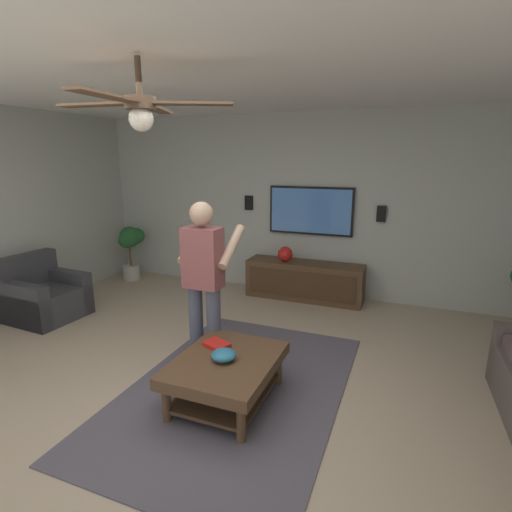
{
  "coord_description": "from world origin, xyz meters",
  "views": [
    {
      "loc": [
        -2.59,
        -1.54,
        2.03
      ],
      "look_at": [
        0.98,
        -0.11,
        1.08
      ],
      "focal_mm": 27.89,
      "sensor_mm": 36.0,
      "label": 1
    }
  ],
  "objects_px": {
    "tv": "(311,211)",
    "bowl": "(224,355)",
    "coffee_table": "(226,370)",
    "person_standing": "(204,275)",
    "ceiling_fan": "(140,108)",
    "wall_speaker_left": "(381,214)",
    "armchair": "(44,297)",
    "book": "(217,344)",
    "vase_round": "(285,254)",
    "potted_plant_tall": "(131,244)",
    "media_console": "(304,281)",
    "wall_speaker_right": "(249,203)",
    "remote_white": "(219,355)"
  },
  "relations": [
    {
      "from": "coffee_table",
      "to": "tv",
      "type": "bearing_deg",
      "value": 1.14
    },
    {
      "from": "media_console",
      "to": "tv",
      "type": "bearing_deg",
      "value": 180.0
    },
    {
      "from": "coffee_table",
      "to": "ceiling_fan",
      "type": "relative_size",
      "value": 0.84
    },
    {
      "from": "potted_plant_tall",
      "to": "remote_white",
      "type": "distance_m",
      "value": 3.91
    },
    {
      "from": "armchair",
      "to": "wall_speaker_left",
      "type": "bearing_deg",
      "value": 32.35
    },
    {
      "from": "potted_plant_tall",
      "to": "wall_speaker_left",
      "type": "relative_size",
      "value": 4.18
    },
    {
      "from": "wall_speaker_left",
      "to": "ceiling_fan",
      "type": "distance_m",
      "value": 3.83
    },
    {
      "from": "potted_plant_tall",
      "to": "media_console",
      "type": "bearing_deg",
      "value": -86.74
    },
    {
      "from": "person_standing",
      "to": "bowl",
      "type": "relative_size",
      "value": 7.93
    },
    {
      "from": "armchair",
      "to": "wall_speaker_right",
      "type": "relative_size",
      "value": 3.87
    },
    {
      "from": "remote_white",
      "to": "book",
      "type": "bearing_deg",
      "value": 22.11
    },
    {
      "from": "book",
      "to": "remote_white",
      "type": "bearing_deg",
      "value": 146.52
    },
    {
      "from": "remote_white",
      "to": "vase_round",
      "type": "distance_m",
      "value": 2.72
    },
    {
      "from": "ceiling_fan",
      "to": "bowl",
      "type": "bearing_deg",
      "value": -41.33
    },
    {
      "from": "armchair",
      "to": "person_standing",
      "type": "bearing_deg",
      "value": -3.31
    },
    {
      "from": "remote_white",
      "to": "ceiling_fan",
      "type": "bearing_deg",
      "value": 135.34
    },
    {
      "from": "vase_round",
      "to": "bowl",
      "type": "bearing_deg",
      "value": -172.84
    },
    {
      "from": "media_console",
      "to": "potted_plant_tall",
      "type": "height_order",
      "value": "potted_plant_tall"
    },
    {
      "from": "media_console",
      "to": "bowl",
      "type": "height_order",
      "value": "media_console"
    },
    {
      "from": "tv",
      "to": "potted_plant_tall",
      "type": "distance_m",
      "value": 3.07
    },
    {
      "from": "coffee_table",
      "to": "remote_white",
      "type": "xyz_separation_m",
      "value": [
        0.02,
        0.07,
        0.12
      ]
    },
    {
      "from": "bowl",
      "to": "coffee_table",
      "type": "bearing_deg",
      "value": -12.72
    },
    {
      "from": "person_standing",
      "to": "tv",
      "type": "bearing_deg",
      "value": -8.8
    },
    {
      "from": "vase_round",
      "to": "ceiling_fan",
      "type": "distance_m",
      "value": 3.58
    },
    {
      "from": "media_console",
      "to": "person_standing",
      "type": "distance_m",
      "value": 2.37
    },
    {
      "from": "potted_plant_tall",
      "to": "wall_speaker_left",
      "type": "bearing_deg",
      "value": -83.9
    },
    {
      "from": "wall_speaker_left",
      "to": "potted_plant_tall",
      "type": "bearing_deg",
      "value": 96.1
    },
    {
      "from": "vase_round",
      "to": "ceiling_fan",
      "type": "xyz_separation_m",
      "value": [
        -3.16,
        0.02,
        1.68
      ]
    },
    {
      "from": "remote_white",
      "to": "ceiling_fan",
      "type": "xyz_separation_m",
      "value": [
        -0.46,
        0.29,
        1.93
      ]
    },
    {
      "from": "potted_plant_tall",
      "to": "ceiling_fan",
      "type": "distance_m",
      "value": 4.38
    },
    {
      "from": "tv",
      "to": "ceiling_fan",
      "type": "height_order",
      "value": "ceiling_fan"
    },
    {
      "from": "tv",
      "to": "ceiling_fan",
      "type": "xyz_separation_m",
      "value": [
        -3.43,
        0.31,
        1.07
      ]
    },
    {
      "from": "coffee_table",
      "to": "person_standing",
      "type": "xyz_separation_m",
      "value": [
        0.51,
        0.47,
        0.64
      ]
    },
    {
      "from": "armchair",
      "to": "bowl",
      "type": "height_order",
      "value": "armchair"
    },
    {
      "from": "coffee_table",
      "to": "vase_round",
      "type": "distance_m",
      "value": 2.76
    },
    {
      "from": "bowl",
      "to": "ceiling_fan",
      "type": "xyz_separation_m",
      "value": [
        -0.41,
        0.36,
        1.9
      ]
    },
    {
      "from": "coffee_table",
      "to": "bowl",
      "type": "xyz_separation_m",
      "value": [
        -0.03,
        0.01,
        0.15
      ]
    },
    {
      "from": "armchair",
      "to": "wall_speaker_right",
      "type": "height_order",
      "value": "wall_speaker_right"
    },
    {
      "from": "armchair",
      "to": "book",
      "type": "xyz_separation_m",
      "value": [
        -0.62,
        -2.83,
        0.14
      ]
    },
    {
      "from": "armchair",
      "to": "potted_plant_tall",
      "type": "relative_size",
      "value": 0.93
    },
    {
      "from": "book",
      "to": "tv",
      "type": "bearing_deg",
      "value": -70.16
    },
    {
      "from": "person_standing",
      "to": "wall_speaker_left",
      "type": "distance_m",
      "value": 2.88
    },
    {
      "from": "person_standing",
      "to": "bowl",
      "type": "distance_m",
      "value": 0.86
    },
    {
      "from": "vase_round",
      "to": "person_standing",
      "type": "bearing_deg",
      "value": 176.88
    },
    {
      "from": "tv",
      "to": "bowl",
      "type": "relative_size",
      "value": 6.02
    },
    {
      "from": "wall_speaker_right",
      "to": "vase_round",
      "type": "bearing_deg",
      "value": -112.34
    },
    {
      "from": "tv",
      "to": "vase_round",
      "type": "relative_size",
      "value": 5.66
    },
    {
      "from": "coffee_table",
      "to": "wall_speaker_left",
      "type": "bearing_deg",
      "value": -17.28
    },
    {
      "from": "potted_plant_tall",
      "to": "armchair",
      "type": "bearing_deg",
      "value": -179.25
    },
    {
      "from": "ceiling_fan",
      "to": "wall_speaker_left",
      "type": "bearing_deg",
      "value": -20.73
    }
  ]
}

